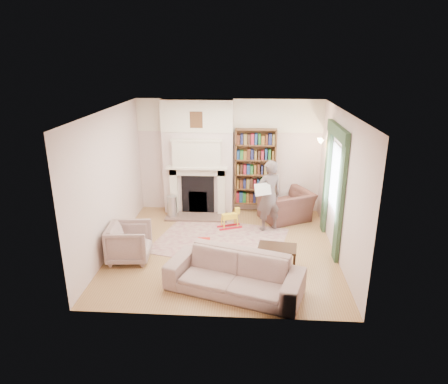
# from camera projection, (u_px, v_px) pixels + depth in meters

# --- Properties ---
(floor) EXTENTS (4.50, 4.50, 0.00)m
(floor) POSITION_uv_depth(u_px,v_px,m) (223.00, 249.00, 8.21)
(floor) COLOR #905E39
(floor) RESTS_ON ground
(ceiling) EXTENTS (4.50, 4.50, 0.00)m
(ceiling) POSITION_uv_depth(u_px,v_px,m) (223.00, 111.00, 7.30)
(ceiling) COLOR white
(ceiling) RESTS_ON wall_back
(wall_back) EXTENTS (4.50, 0.00, 4.50)m
(wall_back) POSITION_uv_depth(u_px,v_px,m) (229.00, 156.00, 9.88)
(wall_back) COLOR silver
(wall_back) RESTS_ON floor
(wall_front) EXTENTS (4.50, 0.00, 4.50)m
(wall_front) POSITION_uv_depth(u_px,v_px,m) (213.00, 233.00, 5.63)
(wall_front) COLOR silver
(wall_front) RESTS_ON floor
(wall_left) EXTENTS (0.00, 4.50, 4.50)m
(wall_left) POSITION_uv_depth(u_px,v_px,m) (110.00, 182.00, 7.89)
(wall_left) COLOR silver
(wall_left) RESTS_ON floor
(wall_right) EXTENTS (0.00, 4.50, 4.50)m
(wall_right) POSITION_uv_depth(u_px,v_px,m) (341.00, 186.00, 7.62)
(wall_right) COLOR silver
(wall_right) RESTS_ON floor
(fireplace) EXTENTS (1.70, 0.58, 2.80)m
(fireplace) POSITION_uv_depth(u_px,v_px,m) (198.00, 158.00, 9.73)
(fireplace) COLOR silver
(fireplace) RESTS_ON floor
(bookcase) EXTENTS (1.00, 0.24, 1.85)m
(bookcase) POSITION_uv_depth(u_px,v_px,m) (255.00, 167.00, 9.79)
(bookcase) COLOR brown
(bookcase) RESTS_ON floor
(window) EXTENTS (0.02, 0.90, 1.30)m
(window) POSITION_uv_depth(u_px,v_px,m) (336.00, 178.00, 7.98)
(window) COLOR silver
(window) RESTS_ON wall_right
(curtain_left) EXTENTS (0.07, 0.32, 2.40)m
(curtain_left) POSITION_uv_depth(u_px,v_px,m) (340.00, 201.00, 7.40)
(curtain_left) COLOR #314C30
(curtain_left) RESTS_ON floor
(curtain_right) EXTENTS (0.07, 0.32, 2.40)m
(curtain_right) POSITION_uv_depth(u_px,v_px,m) (327.00, 179.00, 8.72)
(curtain_right) COLOR #314C30
(curtain_right) RESTS_ON floor
(pelmet) EXTENTS (0.09, 1.70, 0.24)m
(pelmet) POSITION_uv_depth(u_px,v_px,m) (338.00, 131.00, 7.68)
(pelmet) COLOR #314C30
(pelmet) RESTS_ON wall_right
(wall_sconce) EXTENTS (0.20, 0.24, 0.24)m
(wall_sconce) POSITION_uv_depth(u_px,v_px,m) (318.00, 144.00, 8.88)
(wall_sconce) COLOR gold
(wall_sconce) RESTS_ON wall_right
(rug) EXTENTS (3.03, 2.59, 0.01)m
(rug) POSITION_uv_depth(u_px,v_px,m) (221.00, 240.00, 8.56)
(rug) COLOR #C2B592
(rug) RESTS_ON floor
(armchair_reading) EXTENTS (1.43, 1.37, 0.72)m
(armchair_reading) POSITION_uv_depth(u_px,v_px,m) (286.00, 206.00, 9.53)
(armchair_reading) COLOR #472625
(armchair_reading) RESTS_ON floor
(armchair_left) EXTENTS (0.86, 0.84, 0.72)m
(armchair_left) POSITION_uv_depth(u_px,v_px,m) (129.00, 242.00, 7.67)
(armchair_left) COLOR #BDAF9B
(armchair_left) RESTS_ON floor
(sofa) EXTENTS (2.42, 1.53, 0.66)m
(sofa) POSITION_uv_depth(u_px,v_px,m) (234.00, 274.00, 6.63)
(sofa) COLOR #AB9A8D
(sofa) RESTS_ON floor
(man_reading) EXTENTS (0.71, 0.61, 1.63)m
(man_reading) POSITION_uv_depth(u_px,v_px,m) (269.00, 196.00, 8.85)
(man_reading) COLOR #564845
(man_reading) RESTS_ON floor
(newspaper) EXTENTS (0.39, 0.26, 0.26)m
(newspaper) POSITION_uv_depth(u_px,v_px,m) (263.00, 189.00, 8.60)
(newspaper) COLOR silver
(newspaper) RESTS_ON man_reading
(coffee_table) EXTENTS (0.76, 0.54, 0.45)m
(coffee_table) POSITION_uv_depth(u_px,v_px,m) (277.00, 258.00, 7.38)
(coffee_table) COLOR black
(coffee_table) RESTS_ON floor
(paraffin_heater) EXTENTS (0.27, 0.27, 0.55)m
(paraffin_heater) POSITION_uv_depth(u_px,v_px,m) (172.00, 207.00, 9.71)
(paraffin_heater) COLOR #B1B2B9
(paraffin_heater) RESTS_ON floor
(rocking_horse) EXTENTS (0.59, 0.41, 0.48)m
(rocking_horse) POSITION_uv_depth(u_px,v_px,m) (230.00, 218.00, 9.11)
(rocking_horse) COLOR yellow
(rocking_horse) RESTS_ON rug
(board_game) EXTENTS (0.45, 0.45, 0.03)m
(board_game) POSITION_uv_depth(u_px,v_px,m) (217.00, 256.00, 7.86)
(board_game) COLOR #E8F255
(board_game) RESTS_ON rug
(game_box_lid) EXTENTS (0.29, 0.20, 0.05)m
(game_box_lid) POSITION_uv_depth(u_px,v_px,m) (204.00, 240.00, 8.51)
(game_box_lid) COLOR #B51D14
(game_box_lid) RESTS_ON rug
(comic_annuals) EXTENTS (0.71, 0.53, 0.02)m
(comic_annuals) POSITION_uv_depth(u_px,v_px,m) (237.00, 258.00, 7.79)
(comic_annuals) COLOR red
(comic_annuals) RESTS_ON rug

